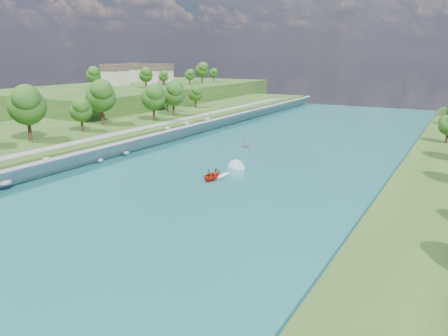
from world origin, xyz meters
The scene contains 10 objects.
ground centered at (0.00, 0.00, 0.00)m, with size 260.00×260.00×0.00m, color #2D5119.
river_water centered at (0.00, 20.00, 0.05)m, with size 55.00×240.00×0.10m, color #18585D.
berm_west centered at (-50.00, 20.00, 1.75)m, with size 45.00×240.00×3.50m, color #2D5119.
ridge_west centered at (-82.50, 95.00, 4.50)m, with size 60.00×120.00×9.00m, color #2D5119.
riprap_bank centered at (-25.87, 19.56, 1.82)m, with size 3.77×236.00×4.39m.
riverside_path centered at (-32.50, 20.00, 3.55)m, with size 3.00×200.00×0.10m, color gray.
ridge_houses centered at (-88.67, 100.00, 13.31)m, with size 29.50×29.50×8.40m.
trees_ridge centered at (-71.25, 98.28, 13.53)m, with size 21.11×67.61×10.52m.
motorboat centered at (0.23, 15.76, 0.78)m, with size 3.60×18.93×2.08m.
raft centered at (-7.70, 42.52, 0.49)m, with size 3.70×3.98×1.69m.
Camera 1 is at (37.48, -47.62, 21.05)m, focal length 35.00 mm.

